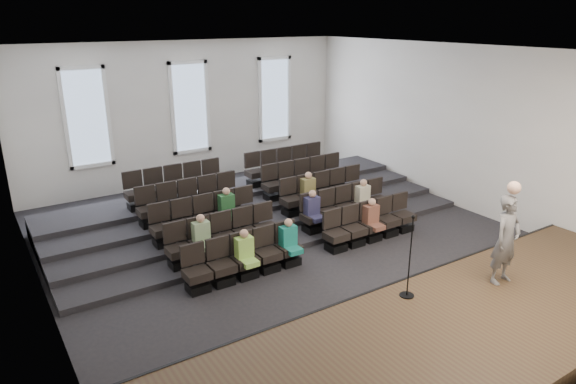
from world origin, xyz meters
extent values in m
plane|color=black|center=(0.00, 0.00, 0.00)|extent=(14.00, 14.00, 0.00)
cube|color=white|center=(0.00, 0.00, 5.01)|extent=(12.00, 14.00, 0.02)
cube|color=white|center=(0.00, 7.02, 2.50)|extent=(12.00, 0.04, 5.00)
cube|color=white|center=(-6.02, 0.00, 2.50)|extent=(0.04, 14.00, 5.00)
cube|color=white|center=(6.02, 0.00, 2.50)|extent=(0.04, 14.00, 5.00)
cube|color=#40301B|center=(0.00, -5.10, 0.25)|extent=(11.80, 3.60, 0.50)
cube|color=black|center=(0.00, -3.33, 0.25)|extent=(11.80, 0.06, 0.52)
cube|color=black|center=(0.00, 2.33, 0.07)|extent=(11.80, 4.80, 0.15)
cube|color=black|center=(0.00, 2.85, 0.15)|extent=(11.80, 3.75, 0.30)
cube|color=black|center=(0.00, 3.38, 0.22)|extent=(11.80, 2.70, 0.45)
cube|color=black|center=(0.00, 3.90, 0.30)|extent=(11.80, 1.65, 0.60)
cube|color=black|center=(-3.13, -0.60, 0.10)|extent=(0.47, 0.43, 0.20)
cube|color=black|center=(-3.13, -0.60, 0.41)|extent=(0.55, 0.50, 0.19)
cube|color=black|center=(-3.13, -0.39, 0.82)|extent=(0.55, 0.08, 0.50)
cube|color=black|center=(-2.53, -0.60, 0.10)|extent=(0.47, 0.43, 0.20)
cube|color=black|center=(-2.53, -0.60, 0.41)|extent=(0.55, 0.50, 0.19)
cube|color=black|center=(-2.53, -0.39, 0.82)|extent=(0.55, 0.08, 0.50)
cube|color=black|center=(-1.93, -0.60, 0.10)|extent=(0.47, 0.43, 0.20)
cube|color=black|center=(-1.93, -0.60, 0.41)|extent=(0.55, 0.50, 0.19)
cube|color=black|center=(-1.93, -0.39, 0.82)|extent=(0.55, 0.08, 0.50)
cube|color=black|center=(-1.33, -0.60, 0.10)|extent=(0.47, 0.43, 0.20)
cube|color=black|center=(-1.33, -0.60, 0.41)|extent=(0.55, 0.50, 0.19)
cube|color=black|center=(-1.33, -0.39, 0.82)|extent=(0.55, 0.08, 0.50)
cube|color=black|center=(-0.73, -0.60, 0.10)|extent=(0.47, 0.43, 0.20)
cube|color=black|center=(-0.73, -0.60, 0.41)|extent=(0.55, 0.50, 0.19)
cube|color=black|center=(-0.73, -0.39, 0.82)|extent=(0.55, 0.08, 0.50)
cube|color=black|center=(0.73, -0.60, 0.10)|extent=(0.47, 0.43, 0.20)
cube|color=black|center=(0.73, -0.60, 0.41)|extent=(0.55, 0.50, 0.19)
cube|color=black|center=(0.73, -0.39, 0.82)|extent=(0.55, 0.08, 0.50)
cube|color=black|center=(1.33, -0.60, 0.10)|extent=(0.47, 0.43, 0.20)
cube|color=black|center=(1.33, -0.60, 0.41)|extent=(0.55, 0.50, 0.19)
cube|color=black|center=(1.33, -0.39, 0.82)|extent=(0.55, 0.08, 0.50)
cube|color=black|center=(1.93, -0.60, 0.10)|extent=(0.47, 0.43, 0.20)
cube|color=black|center=(1.93, -0.60, 0.41)|extent=(0.55, 0.50, 0.19)
cube|color=black|center=(1.93, -0.39, 0.82)|extent=(0.55, 0.08, 0.50)
cube|color=black|center=(2.53, -0.60, 0.10)|extent=(0.47, 0.43, 0.20)
cube|color=black|center=(2.53, -0.60, 0.41)|extent=(0.55, 0.50, 0.19)
cube|color=black|center=(2.53, -0.39, 0.82)|extent=(0.55, 0.08, 0.50)
cube|color=black|center=(3.13, -0.60, 0.10)|extent=(0.47, 0.43, 0.20)
cube|color=black|center=(3.13, -0.60, 0.41)|extent=(0.55, 0.50, 0.19)
cube|color=black|center=(3.13, -0.39, 0.82)|extent=(0.55, 0.08, 0.50)
cube|color=black|center=(-3.13, 0.45, 0.25)|extent=(0.47, 0.43, 0.20)
cube|color=black|center=(-3.13, 0.45, 0.56)|extent=(0.55, 0.50, 0.19)
cube|color=black|center=(-3.13, 0.66, 0.97)|extent=(0.55, 0.08, 0.50)
cube|color=black|center=(-2.53, 0.45, 0.25)|extent=(0.47, 0.43, 0.20)
cube|color=black|center=(-2.53, 0.45, 0.56)|extent=(0.55, 0.50, 0.19)
cube|color=black|center=(-2.53, 0.66, 0.97)|extent=(0.55, 0.08, 0.50)
cube|color=black|center=(-1.93, 0.45, 0.25)|extent=(0.47, 0.43, 0.20)
cube|color=black|center=(-1.93, 0.45, 0.56)|extent=(0.55, 0.50, 0.19)
cube|color=black|center=(-1.93, 0.66, 0.97)|extent=(0.55, 0.08, 0.50)
cube|color=black|center=(-1.33, 0.45, 0.25)|extent=(0.47, 0.43, 0.20)
cube|color=black|center=(-1.33, 0.45, 0.56)|extent=(0.55, 0.50, 0.19)
cube|color=black|center=(-1.33, 0.66, 0.97)|extent=(0.55, 0.08, 0.50)
cube|color=black|center=(-0.73, 0.45, 0.25)|extent=(0.47, 0.43, 0.20)
cube|color=black|center=(-0.73, 0.45, 0.56)|extent=(0.55, 0.50, 0.19)
cube|color=black|center=(-0.73, 0.66, 0.97)|extent=(0.55, 0.08, 0.50)
cube|color=black|center=(0.73, 0.45, 0.25)|extent=(0.47, 0.43, 0.20)
cube|color=black|center=(0.73, 0.45, 0.56)|extent=(0.55, 0.50, 0.19)
cube|color=black|center=(0.73, 0.66, 0.97)|extent=(0.55, 0.08, 0.50)
cube|color=black|center=(1.33, 0.45, 0.25)|extent=(0.47, 0.43, 0.20)
cube|color=black|center=(1.33, 0.45, 0.56)|extent=(0.55, 0.50, 0.19)
cube|color=black|center=(1.33, 0.66, 0.97)|extent=(0.55, 0.08, 0.50)
cube|color=black|center=(1.93, 0.45, 0.25)|extent=(0.47, 0.43, 0.20)
cube|color=black|center=(1.93, 0.45, 0.56)|extent=(0.55, 0.50, 0.19)
cube|color=black|center=(1.93, 0.66, 0.97)|extent=(0.55, 0.08, 0.50)
cube|color=black|center=(2.53, 0.45, 0.25)|extent=(0.47, 0.43, 0.20)
cube|color=black|center=(2.53, 0.45, 0.56)|extent=(0.55, 0.50, 0.19)
cube|color=black|center=(2.53, 0.66, 0.97)|extent=(0.55, 0.08, 0.50)
cube|color=black|center=(3.13, 0.45, 0.25)|extent=(0.47, 0.43, 0.20)
cube|color=black|center=(3.13, 0.45, 0.56)|extent=(0.55, 0.50, 0.19)
cube|color=black|center=(3.13, 0.66, 0.97)|extent=(0.55, 0.08, 0.50)
cube|color=black|center=(-3.13, 1.50, 0.40)|extent=(0.47, 0.42, 0.20)
cube|color=black|center=(-3.13, 1.50, 0.71)|extent=(0.55, 0.50, 0.19)
cube|color=black|center=(-3.13, 1.71, 1.12)|extent=(0.55, 0.08, 0.50)
cube|color=black|center=(-2.53, 1.50, 0.40)|extent=(0.47, 0.42, 0.20)
cube|color=black|center=(-2.53, 1.50, 0.71)|extent=(0.55, 0.50, 0.19)
cube|color=black|center=(-2.53, 1.71, 1.12)|extent=(0.55, 0.08, 0.50)
cube|color=black|center=(-1.93, 1.50, 0.40)|extent=(0.47, 0.42, 0.20)
cube|color=black|center=(-1.93, 1.50, 0.71)|extent=(0.55, 0.50, 0.19)
cube|color=black|center=(-1.93, 1.71, 1.12)|extent=(0.55, 0.08, 0.50)
cube|color=black|center=(-1.33, 1.50, 0.40)|extent=(0.47, 0.42, 0.20)
cube|color=black|center=(-1.33, 1.50, 0.71)|extent=(0.55, 0.50, 0.19)
cube|color=black|center=(-1.33, 1.71, 1.12)|extent=(0.55, 0.08, 0.50)
cube|color=black|center=(-0.73, 1.50, 0.40)|extent=(0.47, 0.42, 0.20)
cube|color=black|center=(-0.73, 1.50, 0.71)|extent=(0.55, 0.50, 0.19)
cube|color=black|center=(-0.73, 1.71, 1.12)|extent=(0.55, 0.08, 0.50)
cube|color=black|center=(0.73, 1.50, 0.40)|extent=(0.47, 0.42, 0.20)
cube|color=black|center=(0.73, 1.50, 0.71)|extent=(0.55, 0.50, 0.19)
cube|color=black|center=(0.73, 1.71, 1.12)|extent=(0.55, 0.08, 0.50)
cube|color=black|center=(1.33, 1.50, 0.40)|extent=(0.47, 0.42, 0.20)
cube|color=black|center=(1.33, 1.50, 0.71)|extent=(0.55, 0.50, 0.19)
cube|color=black|center=(1.33, 1.71, 1.12)|extent=(0.55, 0.08, 0.50)
cube|color=black|center=(1.93, 1.50, 0.40)|extent=(0.47, 0.42, 0.20)
cube|color=black|center=(1.93, 1.50, 0.71)|extent=(0.55, 0.50, 0.19)
cube|color=black|center=(1.93, 1.71, 1.12)|extent=(0.55, 0.08, 0.50)
cube|color=black|center=(2.53, 1.50, 0.40)|extent=(0.47, 0.42, 0.20)
cube|color=black|center=(2.53, 1.50, 0.71)|extent=(0.55, 0.50, 0.19)
cube|color=black|center=(2.53, 1.71, 1.12)|extent=(0.55, 0.08, 0.50)
cube|color=black|center=(3.13, 1.50, 0.40)|extent=(0.47, 0.42, 0.20)
cube|color=black|center=(3.13, 1.50, 0.71)|extent=(0.55, 0.50, 0.19)
cube|color=black|center=(3.13, 1.71, 1.12)|extent=(0.55, 0.08, 0.50)
cube|color=black|center=(-3.13, 2.55, 0.55)|extent=(0.47, 0.42, 0.20)
cube|color=black|center=(-3.13, 2.55, 0.86)|extent=(0.55, 0.50, 0.19)
cube|color=black|center=(-3.13, 2.76, 1.27)|extent=(0.55, 0.08, 0.50)
cube|color=black|center=(-2.53, 2.55, 0.55)|extent=(0.47, 0.42, 0.20)
cube|color=black|center=(-2.53, 2.55, 0.86)|extent=(0.55, 0.50, 0.19)
cube|color=black|center=(-2.53, 2.76, 1.27)|extent=(0.55, 0.08, 0.50)
cube|color=black|center=(-1.93, 2.55, 0.55)|extent=(0.47, 0.42, 0.20)
cube|color=black|center=(-1.93, 2.55, 0.86)|extent=(0.55, 0.50, 0.19)
cube|color=black|center=(-1.93, 2.76, 1.27)|extent=(0.55, 0.08, 0.50)
cube|color=black|center=(-1.33, 2.55, 0.55)|extent=(0.47, 0.42, 0.20)
cube|color=black|center=(-1.33, 2.55, 0.86)|extent=(0.55, 0.50, 0.19)
cube|color=black|center=(-1.33, 2.76, 1.27)|extent=(0.55, 0.08, 0.50)
cube|color=black|center=(-0.73, 2.55, 0.55)|extent=(0.47, 0.42, 0.20)
cube|color=black|center=(-0.73, 2.55, 0.86)|extent=(0.55, 0.50, 0.19)
cube|color=black|center=(-0.73, 2.76, 1.27)|extent=(0.55, 0.08, 0.50)
cube|color=black|center=(0.73, 2.55, 0.55)|extent=(0.47, 0.42, 0.20)
cube|color=black|center=(0.73, 2.55, 0.86)|extent=(0.55, 0.50, 0.19)
cube|color=black|center=(0.73, 2.76, 1.27)|extent=(0.55, 0.08, 0.50)
cube|color=black|center=(1.33, 2.55, 0.55)|extent=(0.47, 0.42, 0.20)
cube|color=black|center=(1.33, 2.55, 0.86)|extent=(0.55, 0.50, 0.19)
cube|color=black|center=(1.33, 2.76, 1.27)|extent=(0.55, 0.08, 0.50)
cube|color=black|center=(1.93, 2.55, 0.55)|extent=(0.47, 0.42, 0.20)
cube|color=black|center=(1.93, 2.55, 0.86)|extent=(0.55, 0.50, 0.19)
cube|color=black|center=(1.93, 2.76, 1.27)|extent=(0.55, 0.08, 0.50)
cube|color=black|center=(2.53, 2.55, 0.55)|extent=(0.47, 0.42, 0.20)
cube|color=black|center=(2.53, 2.55, 0.86)|extent=(0.55, 0.50, 0.19)
cube|color=black|center=(2.53, 2.76, 1.27)|extent=(0.55, 0.08, 0.50)
cube|color=black|center=(3.13, 2.55, 0.55)|extent=(0.47, 0.42, 0.20)
cube|color=black|center=(3.13, 2.55, 0.86)|extent=(0.55, 0.50, 0.19)
cube|color=black|center=(3.13, 2.76, 1.27)|extent=(0.55, 0.08, 0.50)
cube|color=black|center=(-3.13, 3.60, 0.70)|extent=(0.47, 0.42, 0.20)
cube|color=black|center=(-3.13, 3.60, 1.01)|extent=(0.55, 0.50, 0.19)
cube|color=black|center=(-3.13, 3.81, 1.42)|extent=(0.55, 0.08, 0.50)
cube|color=black|center=(-2.53, 3.60, 0.70)|extent=(0.47, 0.42, 0.20)
cube|color=black|center=(-2.53, 3.60, 1.01)|extent=(0.55, 0.50, 0.19)
cube|color=black|center=(-2.53, 3.81, 1.42)|extent=(0.55, 0.08, 0.50)
cube|color=black|center=(-1.93, 3.60, 0.70)|extent=(0.47, 0.42, 0.20)
cube|color=black|center=(-1.93, 3.60, 1.01)|extent=(0.55, 0.50, 0.19)
cube|color=black|center=(-1.93, 3.81, 1.42)|extent=(0.55, 0.08, 0.50)
cube|color=black|center=(-1.33, 3.60, 0.70)|extent=(0.47, 0.42, 0.20)
cube|color=black|center=(-1.33, 3.60, 1.01)|extent=(0.55, 0.50, 0.19)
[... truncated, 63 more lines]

